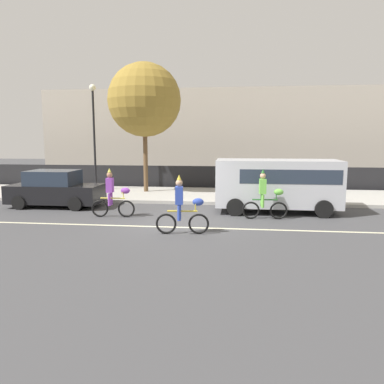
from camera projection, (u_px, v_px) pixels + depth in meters
ground_plane at (180, 224)px, 13.45m from camera, size 80.00×80.00×0.00m
road_centre_line at (178, 227)px, 12.96m from camera, size 36.00×0.14×0.01m
sidewalk_curb at (198, 195)px, 19.83m from camera, size 60.00×5.00×0.15m
fence_line at (203, 178)px, 22.59m from camera, size 40.00×0.08×1.40m
building_backdrop at (231, 135)px, 30.50m from camera, size 28.00×8.00×6.62m
parade_cyclist_purple at (113, 196)px, 14.52m from camera, size 1.72×0.50×1.92m
parade_cyclist_cobalt at (183, 208)px, 11.94m from camera, size 1.72×0.50×1.92m
parade_cyclist_lime at (265, 197)px, 14.16m from camera, size 1.72×0.50×1.92m
parked_van_silver at (279, 182)px, 15.48m from camera, size 5.00×2.22×2.18m
parked_car_black at (55, 190)px, 16.77m from camera, size 4.10×1.92×1.64m
street_lamp_post at (94, 121)px, 20.88m from camera, size 0.36×0.36×5.86m
street_tree_near_lamp at (144, 100)px, 19.99m from camera, size 3.92×3.92×6.90m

